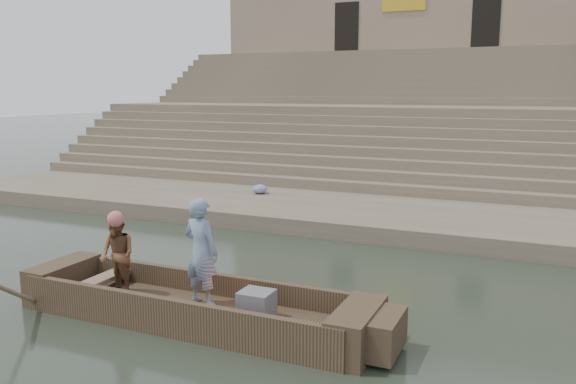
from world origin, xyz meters
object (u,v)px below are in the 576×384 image
Objects in this scene: main_rowboat at (193,314)px; television at (256,305)px; rowing_man at (117,255)px; standing_man at (201,252)px.

television is at bearing 0.00° from main_rowboat.
television is (2.45, -0.01, -0.44)m from rowing_man.
main_rowboat is at bearing 16.16° from rowing_man.
standing_man is at bearing 170.96° from television.
rowing_man is (-1.39, 0.01, 0.75)m from main_rowboat.
standing_man reaches higher than main_rowboat.
standing_man reaches higher than rowing_man.
main_rowboat is at bearing -180.00° from television.
main_rowboat is 10.87× the size of television.
television is (1.06, 0.00, 0.31)m from main_rowboat.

